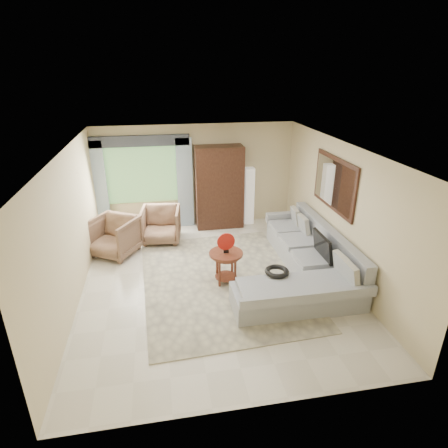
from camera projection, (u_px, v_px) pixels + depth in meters
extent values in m
plane|color=silver|center=(215.00, 281.00, 7.35)|extent=(6.00, 6.00, 0.00)
cube|color=#BCB595|center=(222.00, 280.00, 7.37)|extent=(3.18, 4.14, 0.02)
cube|color=#A5A9AD|center=(303.00, 252.00, 8.05)|extent=(0.90, 2.40, 0.40)
cube|color=#A5A9AD|center=(298.00, 297.00, 6.49)|extent=(2.30, 0.80, 0.40)
cube|color=#A5A9AD|center=(328.00, 240.00, 7.57)|extent=(0.20, 3.20, 0.50)
cube|color=#A5A9AD|center=(284.00, 217.00, 9.09)|extent=(0.90, 0.16, 0.22)
cube|color=#A5A9AD|center=(310.00, 297.00, 5.96)|extent=(2.30, 0.10, 0.18)
cube|color=black|center=(323.00, 246.00, 7.14)|extent=(0.14, 0.74, 0.48)
torus|color=black|center=(277.00, 271.00, 6.61)|extent=(0.43, 0.43, 0.09)
cylinder|color=#4B2014|center=(226.00, 254.00, 7.07)|extent=(0.65, 0.65, 0.04)
cylinder|color=#4B2014|center=(226.00, 269.00, 7.20)|extent=(0.43, 0.43, 0.58)
cylinder|color=#AB1911|center=(226.00, 242.00, 6.97)|extent=(0.34, 0.04, 0.34)
imported|color=brown|center=(114.00, 236.00, 8.23)|extent=(1.27, 1.28, 0.86)
imported|color=brown|center=(161.00, 225.00, 8.88)|extent=(0.99, 1.01, 0.83)
imported|color=#999999|center=(114.00, 222.00, 9.37)|extent=(0.64, 0.61, 0.57)
cube|color=black|center=(219.00, 187.00, 9.49)|extent=(1.20, 0.55, 2.10)
cube|color=silver|center=(249.00, 196.00, 9.79)|extent=(0.24, 0.24, 1.50)
cube|color=#669E59|center=(142.00, 175.00, 9.27)|extent=(1.80, 0.04, 1.40)
cube|color=#9EB7CC|center=(99.00, 188.00, 9.12)|extent=(0.40, 0.08, 2.30)
cube|color=#9EB7CC|center=(185.00, 183.00, 9.46)|extent=(0.40, 0.08, 2.30)
cube|color=#1E232D|center=(139.00, 141.00, 8.88)|extent=(2.40, 0.12, 0.26)
cube|color=black|center=(334.00, 184.00, 7.38)|extent=(0.04, 1.70, 1.05)
cube|color=white|center=(333.00, 184.00, 7.38)|extent=(0.02, 1.54, 0.90)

